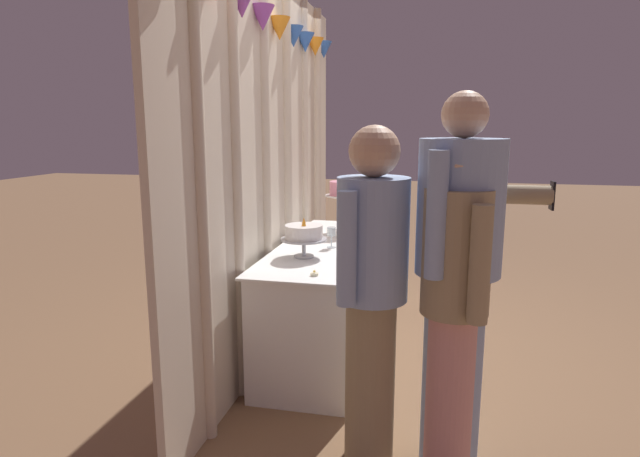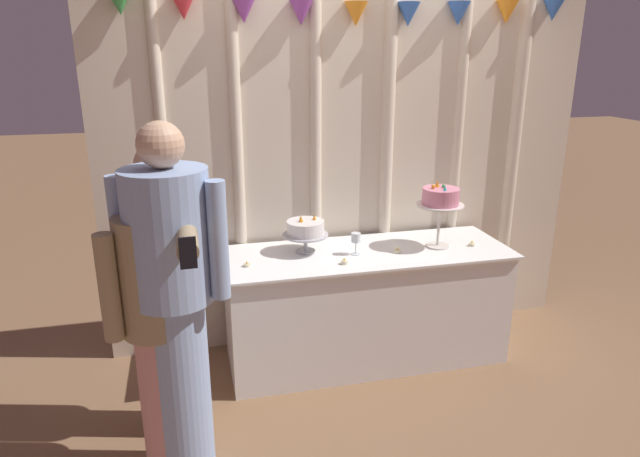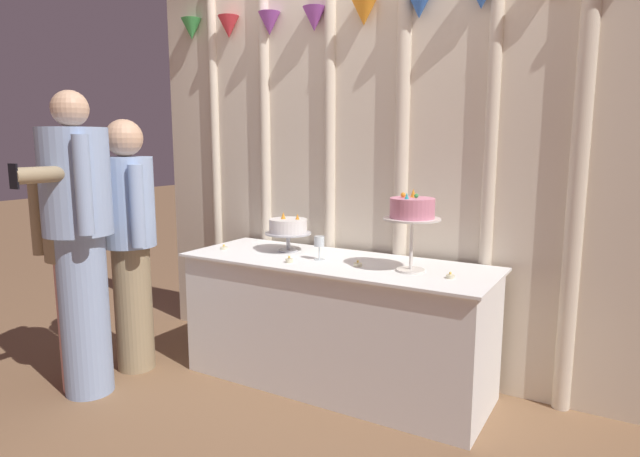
{
  "view_description": "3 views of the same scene",
  "coord_description": "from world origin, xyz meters",
  "px_view_note": "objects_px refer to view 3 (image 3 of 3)",
  "views": [
    {
      "loc": [
        -3.54,
        -0.63,
        1.59
      ],
      "look_at": [
        -0.1,
        0.14,
        0.9
      ],
      "focal_mm": 29.72,
      "sensor_mm": 36.0,
      "label": 1
    },
    {
      "loc": [
        -1.09,
        -3.1,
        2.01
      ],
      "look_at": [
        -0.29,
        0.21,
        0.91
      ],
      "focal_mm": 31.27,
      "sensor_mm": 36.0,
      "label": 2
    },
    {
      "loc": [
        1.49,
        -2.59,
        1.46
      ],
      "look_at": [
        -0.08,
        0.06,
        0.96
      ],
      "focal_mm": 30.1,
      "sensor_mm": 36.0,
      "label": 3
    }
  ],
  "objects_px": {
    "cake_display_nearleft": "(288,228)",
    "tealight_near_left": "(289,260)",
    "cake_display_nearright": "(412,212)",
    "tealight_near_right": "(358,265)",
    "tealight_far_left": "(224,248)",
    "cake_table": "(335,323)",
    "guest_girl_blue_dress": "(71,248)",
    "tealight_far_right": "(450,276)",
    "wine_glass": "(319,243)",
    "guest_man_dark_suit": "(79,234)",
    "guest_man_pink_jacket": "(130,235)"
  },
  "relations": [
    {
      "from": "wine_glass",
      "to": "guest_girl_blue_dress",
      "type": "distance_m",
      "value": 1.43
    },
    {
      "from": "wine_glass",
      "to": "tealight_far_left",
      "type": "relative_size",
      "value": 3.11
    },
    {
      "from": "cake_table",
      "to": "cake_display_nearleft",
      "type": "distance_m",
      "value": 0.67
    },
    {
      "from": "wine_glass",
      "to": "guest_girl_blue_dress",
      "type": "bearing_deg",
      "value": -146.38
    },
    {
      "from": "tealight_near_right",
      "to": "tealight_far_right",
      "type": "xyz_separation_m",
      "value": [
        0.53,
        0.0,
        -0.0
      ]
    },
    {
      "from": "cake_display_nearleft",
      "to": "tealight_near_left",
      "type": "bearing_deg",
      "value": -55.17
    },
    {
      "from": "cake_display_nearright",
      "to": "tealight_far_right",
      "type": "height_order",
      "value": "cake_display_nearright"
    },
    {
      "from": "cake_display_nearleft",
      "to": "tealight_far_right",
      "type": "relative_size",
      "value": 6.83
    },
    {
      "from": "wine_glass",
      "to": "tealight_near_left",
      "type": "height_order",
      "value": "wine_glass"
    },
    {
      "from": "cake_table",
      "to": "tealight_far_left",
      "type": "relative_size",
      "value": 40.84
    },
    {
      "from": "tealight_near_right",
      "to": "wine_glass",
      "type": "bearing_deg",
      "value": 173.09
    },
    {
      "from": "cake_display_nearright",
      "to": "guest_man_dark_suit",
      "type": "height_order",
      "value": "guest_man_dark_suit"
    },
    {
      "from": "wine_glass",
      "to": "guest_man_pink_jacket",
      "type": "height_order",
      "value": "guest_man_pink_jacket"
    },
    {
      "from": "cake_display_nearright",
      "to": "tealight_near_left",
      "type": "relative_size",
      "value": 10.12
    },
    {
      "from": "cake_display_nearright",
      "to": "tealight_near_right",
      "type": "relative_size",
      "value": 9.21
    },
    {
      "from": "cake_table",
      "to": "cake_display_nearright",
      "type": "relative_size",
      "value": 4.22
    },
    {
      "from": "cake_display_nearright",
      "to": "guest_girl_blue_dress",
      "type": "height_order",
      "value": "guest_girl_blue_dress"
    },
    {
      "from": "tealight_far_right",
      "to": "wine_glass",
      "type": "bearing_deg",
      "value": 177.87
    },
    {
      "from": "tealight_far_left",
      "to": "tealight_near_left",
      "type": "height_order",
      "value": "tealight_near_left"
    },
    {
      "from": "tealight_far_right",
      "to": "cake_display_nearleft",
      "type": "bearing_deg",
      "value": 172.34
    },
    {
      "from": "cake_display_nearleft",
      "to": "tealight_near_right",
      "type": "height_order",
      "value": "cake_display_nearleft"
    },
    {
      "from": "tealight_far_right",
      "to": "guest_girl_blue_dress",
      "type": "xyz_separation_m",
      "value": [
        -1.99,
        -0.76,
        0.08
      ]
    },
    {
      "from": "cake_display_nearleft",
      "to": "tealight_far_left",
      "type": "relative_size",
      "value": 6.41
    },
    {
      "from": "cake_table",
      "to": "tealight_far_right",
      "type": "distance_m",
      "value": 0.81
    },
    {
      "from": "cake_display_nearright",
      "to": "tealight_near_right",
      "type": "distance_m",
      "value": 0.43
    },
    {
      "from": "tealight_far_left",
      "to": "guest_girl_blue_dress",
      "type": "height_order",
      "value": "guest_girl_blue_dress"
    },
    {
      "from": "guest_man_pink_jacket",
      "to": "guest_man_dark_suit",
      "type": "xyz_separation_m",
      "value": [
        0.04,
        -0.38,
        0.07
      ]
    },
    {
      "from": "tealight_near_right",
      "to": "tealight_far_right",
      "type": "height_order",
      "value": "same"
    },
    {
      "from": "tealight_far_left",
      "to": "guest_man_pink_jacket",
      "type": "distance_m",
      "value": 0.59
    },
    {
      "from": "guest_girl_blue_dress",
      "to": "cake_table",
      "type": "bearing_deg",
      "value": 32.91
    },
    {
      "from": "cake_table",
      "to": "tealight_near_left",
      "type": "xyz_separation_m",
      "value": [
        -0.2,
        -0.18,
        0.4
      ]
    },
    {
      "from": "cake_display_nearleft",
      "to": "tealight_near_left",
      "type": "xyz_separation_m",
      "value": [
        0.18,
        -0.26,
        -0.14
      ]
    },
    {
      "from": "cake_display_nearleft",
      "to": "guest_girl_blue_dress",
      "type": "relative_size",
      "value": 0.19
    },
    {
      "from": "guest_girl_blue_dress",
      "to": "cake_display_nearleft",
      "type": "bearing_deg",
      "value": 45.57
    },
    {
      "from": "cake_display_nearright",
      "to": "tealight_near_right",
      "type": "xyz_separation_m",
      "value": [
        -0.3,
        -0.04,
        -0.31
      ]
    },
    {
      "from": "tealight_far_left",
      "to": "cake_table",
      "type": "bearing_deg",
      "value": 5.81
    },
    {
      "from": "tealight_far_right",
      "to": "guest_girl_blue_dress",
      "type": "distance_m",
      "value": 2.13
    },
    {
      "from": "tealight_far_left",
      "to": "guest_man_dark_suit",
      "type": "bearing_deg",
      "value": -118.57
    },
    {
      "from": "cake_table",
      "to": "cake_display_nearleft",
      "type": "xyz_separation_m",
      "value": [
        -0.39,
        0.08,
        0.54
      ]
    },
    {
      "from": "cake_table",
      "to": "guest_man_dark_suit",
      "type": "distance_m",
      "value": 1.56
    },
    {
      "from": "cake_display_nearleft",
      "to": "tealight_near_right",
      "type": "relative_size",
      "value": 6.09
    },
    {
      "from": "cake_display_nearright",
      "to": "guest_girl_blue_dress",
      "type": "distance_m",
      "value": 1.95
    },
    {
      "from": "cake_table",
      "to": "guest_man_pink_jacket",
      "type": "bearing_deg",
      "value": -159.69
    },
    {
      "from": "tealight_far_left",
      "to": "guest_man_dark_suit",
      "type": "xyz_separation_m",
      "value": [
        -0.41,
        -0.75,
        0.17
      ]
    },
    {
      "from": "tealight_far_left",
      "to": "guest_girl_blue_dress",
      "type": "xyz_separation_m",
      "value": [
        -0.5,
        -0.75,
        0.08
      ]
    },
    {
      "from": "cake_display_nearright",
      "to": "tealight_near_right",
      "type": "height_order",
      "value": "cake_display_nearright"
    },
    {
      "from": "tealight_near_left",
      "to": "tealight_near_right",
      "type": "distance_m",
      "value": 0.4
    },
    {
      "from": "guest_man_pink_jacket",
      "to": "tealight_far_right",
      "type": "bearing_deg",
      "value": 11.35
    },
    {
      "from": "tealight_far_left",
      "to": "tealight_near_left",
      "type": "bearing_deg",
      "value": -10.01
    },
    {
      "from": "cake_table",
      "to": "tealight_far_right",
      "type": "relative_size",
      "value": 43.56
    }
  ]
}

